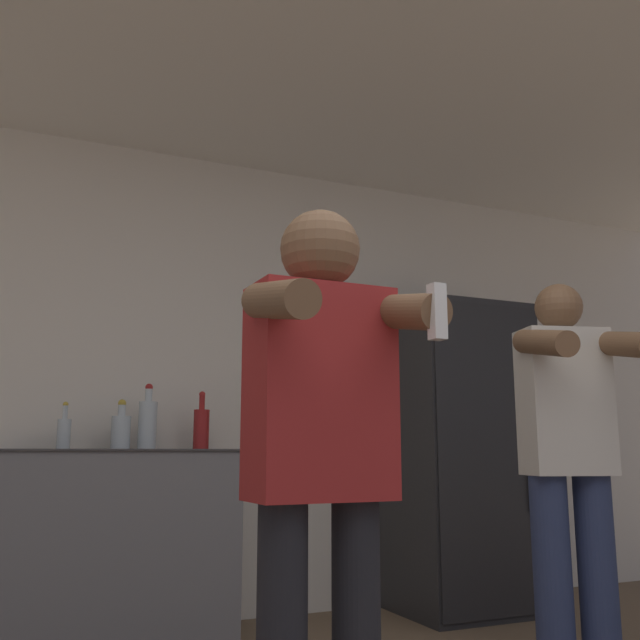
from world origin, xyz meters
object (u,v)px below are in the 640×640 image
Objects in this scene: bottle_clear_vodka at (148,423)px; bottle_red_label at (121,430)px; refrigerator at (458,455)px; bottle_short_whiskey at (201,427)px; bottle_amber_bourbon at (64,432)px; person_woman_foreground at (322,441)px; person_man_side at (570,455)px.

bottle_clear_vodka reaches higher than bottle_red_label.
refrigerator reaches higher than bottle_short_whiskey.
person_woman_foreground is at bearing -75.10° from bottle_amber_bourbon.
bottle_clear_vodka is 1.10× the size of bottle_short_whiskey.
person_man_side is at bearing -50.22° from bottle_short_whiskey.
person_woman_foreground reaches higher than bottle_clear_vodka.
bottle_amber_bourbon is 0.14× the size of person_man_side.
person_man_side is (1.83, -1.39, -0.11)m from bottle_amber_bourbon.
bottle_red_label is at bearing 97.23° from person_woman_foreground.
refrigerator reaches higher than bottle_clear_vodka.
person_man_side reaches higher than bottle_short_whiskey.
bottle_clear_vodka is at bearing -180.00° from bottle_short_whiskey.
bottle_short_whiskey is 0.67m from bottle_amber_bourbon.
bottle_short_whiskey is at bearing 0.00° from bottle_red_label.
person_woman_foreground reaches higher than bottle_short_whiskey.
person_woman_foreground is 1.42m from person_man_side.
person_woman_foreground reaches higher than bottle_red_label.
person_man_side is (1.32, 0.51, -0.04)m from person_woman_foreground.
person_man_side is (1.16, -1.39, -0.14)m from bottle_short_whiskey.
bottle_short_whiskey is 1.32× the size of bottle_amber_bourbon.
person_man_side reaches higher than bottle_clear_vodka.
bottle_clear_vodka is 0.28m from bottle_short_whiskey.
refrigerator is 1.90m from bottle_red_label.
refrigerator reaches higher than person_man_side.
person_woman_foreground is at bearing -86.63° from bottle_clear_vodka.
bottle_short_whiskey is at bearing 0.00° from bottle_clear_vodka.
bottle_short_whiskey is at bearing 0.00° from bottle_amber_bourbon.
refrigerator is 2.42m from person_woman_foreground.
bottle_red_label is at bearing 180.00° from bottle_clear_vodka.
bottle_clear_vodka is at bearing 93.37° from person_woman_foreground.
person_man_side is at bearing -41.66° from bottle_red_label.
bottle_amber_bourbon is (-2.16, 0.14, 0.11)m from refrigerator.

